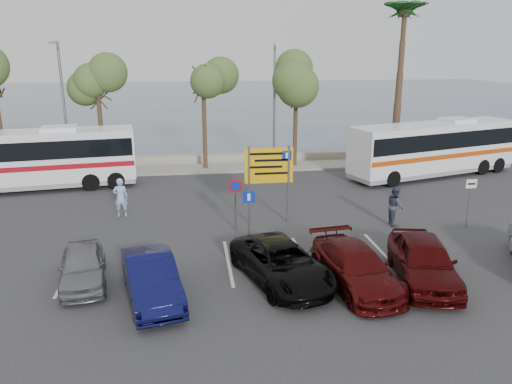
{
  "coord_description": "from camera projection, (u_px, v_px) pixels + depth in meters",
  "views": [
    {
      "loc": [
        -2.47,
        -18.31,
        7.78
      ],
      "look_at": [
        0.39,
        3.0,
        1.55
      ],
      "focal_mm": 35.0,
      "sensor_mm": 36.0,
      "label": 1
    }
  ],
  "objects": [
    {
      "name": "pedestrian_near",
      "position": [
        121.0,
        197.0,
        23.66
      ],
      "size": [
        0.7,
        0.47,
        1.89
      ],
      "primitive_type": "imported",
      "rotation": [
        0.0,
        0.0,
        3.16
      ],
      "color": "#93B3D5",
      "rests_on": "ground"
    },
    {
      "name": "direction_sign",
      "position": [
        269.0,
        171.0,
        22.41
      ],
      "size": [
        2.2,
        0.12,
        3.6
      ],
      "color": "slate",
      "rests_on": "ground"
    },
    {
      "name": "coach_bus_right",
      "position": [
        433.0,
        150.0,
        31.06
      ],
      "size": [
        11.56,
        5.61,
        3.54
      ],
      "color": "white",
      "rests_on": "ground"
    },
    {
      "name": "coach_bus_left",
      "position": [
        30.0,
        161.0,
        27.99
      ],
      "size": [
        11.63,
        3.97,
        3.55
      ],
      "color": "white",
      "rests_on": "ground"
    },
    {
      "name": "street_lamp_left",
      "position": [
        63.0,
        102.0,
        30.22
      ],
      "size": [
        0.45,
        1.15,
        8.01
      ],
      "color": "slate",
      "rests_on": "kerb_strip"
    },
    {
      "name": "sea",
      "position": [
        204.0,
        100.0,
        77.02
      ],
      "size": [
        140.0,
        140.0,
        0.0
      ],
      "primitive_type": "plane",
      "color": "#3D4E61",
      "rests_on": "ground"
    },
    {
      "name": "sign_parking",
      "position": [
        249.0,
        209.0,
        20.23
      ],
      "size": [
        0.5,
        0.07,
        2.25
      ],
      "color": "slate",
      "rests_on": "ground"
    },
    {
      "name": "car_blue",
      "position": [
        151.0,
        278.0,
        15.89
      ],
      "size": [
        2.39,
        4.53,
        1.42
      ],
      "primitive_type": "imported",
      "rotation": [
        0.0,
        0.0,
        0.22
      ],
      "color": "#0D0F3F",
      "rests_on": "ground"
    },
    {
      "name": "tree_mid",
      "position": [
        203.0,
        66.0,
        31.19
      ],
      "size": [
        3.2,
        3.2,
        8.0
      ],
      "color": "#382619",
      "rests_on": "kerb_strip"
    },
    {
      "name": "ground",
      "position": [
        256.0,
        250.0,
        19.91
      ],
      "size": [
        120.0,
        120.0,
        0.0
      ],
      "primitive_type": "plane",
      "color": "#2E2E31",
      "rests_on": "ground"
    },
    {
      "name": "palm_tree",
      "position": [
        405.0,
        14.0,
        31.96
      ],
      "size": [
        4.8,
        4.8,
        11.2
      ],
      "color": "#382619",
      "rests_on": "kerb_strip"
    },
    {
      "name": "sign_taxi",
      "position": [
        470.0,
        196.0,
        22.19
      ],
      "size": [
        0.5,
        0.07,
        2.2
      ],
      "color": "slate",
      "rests_on": "ground"
    },
    {
      "name": "sign_no_stop",
      "position": [
        235.0,
        196.0,
        21.67
      ],
      "size": [
        0.6,
        0.08,
        2.35
      ],
      "color": "slate",
      "rests_on": "ground"
    },
    {
      "name": "car_red",
      "position": [
        424.0,
        260.0,
        17.04
      ],
      "size": [
        2.78,
        4.93,
        1.58
      ],
      "primitive_type": "imported",
      "rotation": [
        0.0,
        0.0,
        -0.21
      ],
      "color": "#400909",
      "rests_on": "ground"
    },
    {
      "name": "car_silver_a",
      "position": [
        83.0,
        266.0,
        16.97
      ],
      "size": [
        2.12,
        3.94,
        1.28
      ],
      "primitive_type": "imported",
      "rotation": [
        0.0,
        0.0,
        0.17
      ],
      "color": "gray",
      "rests_on": "ground"
    },
    {
      "name": "car_maroon",
      "position": [
        356.0,
        267.0,
        16.76
      ],
      "size": [
        2.49,
        4.89,
        1.36
      ],
      "primitive_type": "imported",
      "rotation": [
        0.0,
        0.0,
        0.13
      ],
      "color": "#4A0C0C",
      "rests_on": "ground"
    },
    {
      "name": "lane_markings",
      "position": [
        230.0,
        262.0,
        18.81
      ],
      "size": [
        12.02,
        4.2,
        0.01
      ],
      "primitive_type": null,
      "color": "silver",
      "rests_on": "ground"
    },
    {
      "name": "seawall",
      "position": [
        226.0,
        158.0,
        35.06
      ],
      "size": [
        48.0,
        0.8,
        0.6
      ],
      "primitive_type": "cube",
      "color": "gray",
      "rests_on": "ground"
    },
    {
      "name": "street_lamp_right",
      "position": [
        275.0,
        99.0,
        31.88
      ],
      "size": [
        0.45,
        1.15,
        8.01
      ],
      "color": "slate",
      "rests_on": "kerb_strip"
    },
    {
      "name": "tree_right",
      "position": [
        296.0,
        74.0,
        32.1
      ],
      "size": [
        3.2,
        3.2,
        7.4
      ],
      "color": "#382619",
      "rests_on": "kerb_strip"
    },
    {
      "name": "kerb_strip",
      "position": [
        228.0,
        168.0,
        33.22
      ],
      "size": [
        44.0,
        2.4,
        0.15
      ],
      "primitive_type": "cube",
      "color": "gray",
      "rests_on": "ground"
    },
    {
      "name": "tree_left",
      "position": [
        97.0,
        78.0,
        30.54
      ],
      "size": [
        3.2,
        3.2,
        7.2
      ],
      "color": "#382619",
      "rests_on": "kerb_strip"
    },
    {
      "name": "suv_black",
      "position": [
        282.0,
        263.0,
        17.1
      ],
      "size": [
        3.51,
        5.29,
        1.35
      ],
      "primitive_type": "imported",
      "rotation": [
        0.0,
        0.0,
        0.29
      ],
      "color": "black",
      "rests_on": "ground"
    },
    {
      "name": "pedestrian_far",
      "position": [
        395.0,
        206.0,
        22.57
      ],
      "size": [
        0.75,
        0.92,
        1.79
      ],
      "primitive_type": "imported",
      "rotation": [
        0.0,
        0.0,
        1.49
      ],
      "color": "#343B4F",
      "rests_on": "ground"
    }
  ]
}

